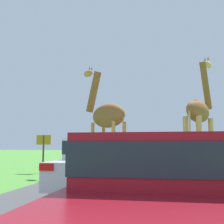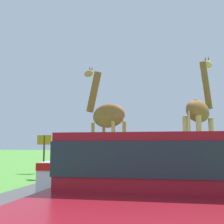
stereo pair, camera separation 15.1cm
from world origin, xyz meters
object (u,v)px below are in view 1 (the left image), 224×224
(giraffe_companion, at_px, (199,117))
(sign_post, at_px, (43,146))
(giraffe_near_road, at_px, (106,116))
(car_verge_right, at_px, (124,153))
(car_far_ahead, at_px, (101,163))
(car_queue_left, at_px, (181,153))
(car_lead_maroon, at_px, (174,195))
(car_queue_right, at_px, (149,151))

(giraffe_companion, height_order, sign_post, giraffe_companion)
(giraffe_near_road, xyz_separation_m, car_verge_right, (-0.86, 12.03, -1.80))
(car_far_ahead, bearing_deg, giraffe_near_road, 99.01)
(car_verge_right, bearing_deg, car_far_ahead, -84.68)
(giraffe_near_road, height_order, car_queue_left, giraffe_near_road)
(car_verge_right, relative_size, sign_post, 2.64)
(car_far_ahead, distance_m, sign_post, 6.15)
(car_lead_maroon, distance_m, car_queue_left, 16.46)
(giraffe_companion, xyz_separation_m, car_lead_maroon, (-1.33, -7.94, -1.61))
(giraffe_near_road, bearing_deg, sign_post, 109.37)
(giraffe_companion, height_order, car_queue_left, giraffe_companion)
(car_lead_maroon, height_order, car_verge_right, car_lead_maroon)
(car_queue_right, relative_size, car_verge_right, 0.93)
(car_queue_right, distance_m, car_verge_right, 5.06)
(giraffe_companion, relative_size, car_far_ahead, 1.24)
(car_lead_maroon, bearing_deg, giraffe_near_road, 105.96)
(car_verge_right, xyz_separation_m, sign_post, (-2.28, -11.09, 0.53))
(car_queue_left, bearing_deg, sign_post, -132.74)
(car_queue_left, xyz_separation_m, car_far_ahead, (-2.91, -12.06, 0.04))
(car_far_ahead, distance_m, car_verge_right, 16.01)
(giraffe_companion, distance_m, car_far_ahead, 4.97)
(giraffe_near_road, bearing_deg, car_verge_right, 40.00)
(car_far_ahead, height_order, car_verge_right, car_far_ahead)
(car_lead_maroon, xyz_separation_m, sign_post, (-5.51, 9.21, 0.49))
(car_lead_maroon, height_order, sign_post, sign_post)
(giraffe_companion, relative_size, car_queue_left, 1.22)
(giraffe_near_road, xyz_separation_m, sign_post, (-3.14, 0.93, -1.27))
(car_far_ahead, xyz_separation_m, car_verge_right, (-1.48, 15.94, -0.09))
(giraffe_near_road, height_order, car_queue_right, giraffe_near_road)
(giraffe_near_road, relative_size, sign_post, 2.79)
(car_verge_right, distance_m, sign_post, 11.34)
(car_queue_right, bearing_deg, car_queue_left, -73.59)
(car_queue_right, distance_m, car_far_ahead, 20.64)
(giraffe_companion, distance_m, sign_post, 7.05)
(car_queue_left, bearing_deg, giraffe_near_road, -113.41)
(giraffe_companion, relative_size, car_lead_maroon, 1.13)
(car_queue_right, xyz_separation_m, sign_post, (-4.14, -15.79, 0.48))
(car_lead_maroon, relative_size, car_verge_right, 0.97)
(car_lead_maroon, xyz_separation_m, car_queue_right, (-1.37, 25.00, 0.01))
(sign_post, bearing_deg, car_verge_right, 78.41)
(car_verge_right, height_order, sign_post, sign_post)
(car_queue_left, distance_m, car_verge_right, 5.86)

